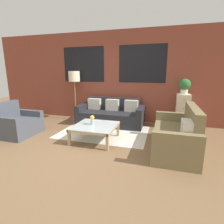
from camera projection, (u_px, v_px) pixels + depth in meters
ground_plane at (78, 150)px, 3.61m from camera, size 16.00×16.00×0.00m
wall_back_brick at (112, 77)px, 5.57m from camera, size 8.40×0.09×2.80m
rug at (104, 132)px, 4.67m from camera, size 2.27×1.60×0.00m
couch_dark at (111, 115)px, 5.34m from camera, size 1.97×0.88×0.78m
settee_vintage at (177, 136)px, 3.52m from camera, size 0.80×1.65×0.92m
armchair_corner at (18, 124)px, 4.42m from camera, size 0.80×0.94×0.84m
coffee_table at (95, 127)px, 4.03m from camera, size 0.94×0.94×0.37m
floor_lamp at (74, 78)px, 5.58m from camera, size 0.36×0.36×1.59m
drawer_cabinet at (182, 111)px, 4.92m from camera, size 0.36×0.42×0.97m
potted_plant at (185, 85)px, 4.76m from camera, size 0.31×0.31×0.42m
flower_vase at (92, 119)px, 4.03m from camera, size 0.11×0.11×0.22m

